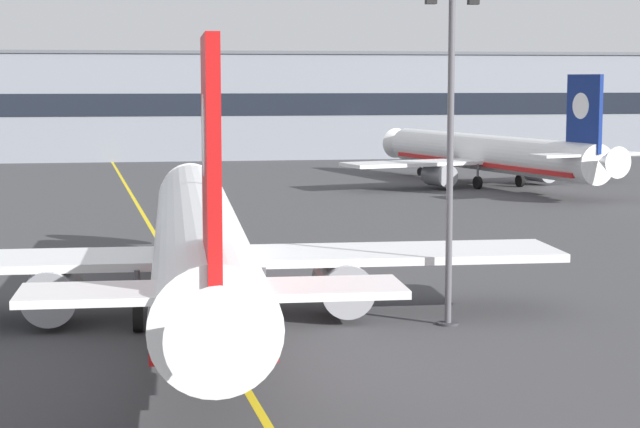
{
  "coord_description": "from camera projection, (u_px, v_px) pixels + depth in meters",
  "views": [
    {
      "loc": [
        -1.55,
        -35.8,
        10.39
      ],
      "look_at": [
        6.06,
        11.7,
        4.62
      ],
      "focal_mm": 63.29,
      "sensor_mm": 36.0,
      "label": 1
    }
  ],
  "objects": [
    {
      "name": "ground_plane",
      "position": [
        193.0,
        401.0,
        36.58
      ],
      "size": [
        400.0,
        400.0,
        0.0
      ],
      "primitive_type": "plane",
      "color": "#3D3D3F"
    },
    {
      "name": "safety_cone_by_nose_gear",
      "position": [
        202.0,
        255.0,
        65.44
      ],
      "size": [
        0.44,
        0.44,
        0.55
      ],
      "color": "orange",
      "rests_on": "ground"
    },
    {
      "name": "airliner_background",
      "position": [
        490.0,
        154.0,
        109.28
      ],
      "size": [
        29.76,
        37.77,
        10.79
      ],
      "color": "white",
      "rests_on": "ground"
    },
    {
      "name": "airliner_foreground",
      "position": [
        199.0,
        243.0,
        48.38
      ],
      "size": [
        32.12,
        41.47,
        11.65
      ],
      "color": "white",
      "rests_on": "ground"
    },
    {
      "name": "terminal_building",
      "position": [
        130.0,
        105.0,
        146.82
      ],
      "size": [
        169.03,
        12.4,
        13.96
      ],
      "color": "gray",
      "rests_on": "ground"
    },
    {
      "name": "taxiway_centreline",
      "position": [
        169.0,
        257.0,
        65.99
      ],
      "size": [
        11.83,
        179.65,
        0.01
      ],
      "primitive_type": "cube",
      "rotation": [
        0.0,
        0.0,
        0.06
      ],
      "color": "yellow",
      "rests_on": "ground"
    },
    {
      "name": "apron_lamp_post",
      "position": [
        450.0,
        154.0,
        47.07
      ],
      "size": [
        2.24,
        0.9,
        13.94
      ],
      "color": "#515156",
      "rests_on": "ground"
    }
  ]
}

